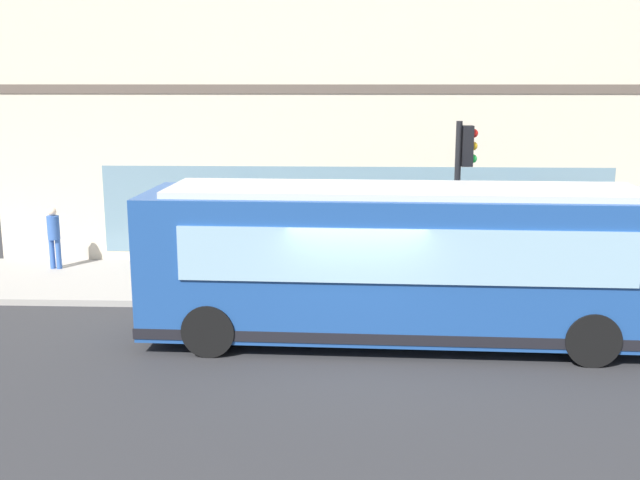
{
  "coord_description": "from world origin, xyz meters",
  "views": [
    {
      "loc": [
        -13.53,
        0.11,
        5.04
      ],
      "look_at": [
        3.26,
        0.81,
        1.47
      ],
      "focal_mm": 41.85,
      "sensor_mm": 36.0,
      "label": 1
    }
  ],
  "objects_px": {
    "pedestrian_near_building_entrance": "(54,234)",
    "traffic_light_near_corner": "(463,176)",
    "pedestrian_walking_along_curb": "(602,242)",
    "city_bus_nearside": "(401,264)",
    "fire_hydrant": "(533,257)"
  },
  "relations": [
    {
      "from": "traffic_light_near_corner",
      "to": "pedestrian_walking_along_curb",
      "type": "bearing_deg",
      "value": -69.21
    },
    {
      "from": "city_bus_nearside",
      "to": "traffic_light_near_corner",
      "type": "bearing_deg",
      "value": -31.06
    },
    {
      "from": "traffic_light_near_corner",
      "to": "pedestrian_walking_along_curb",
      "type": "relative_size",
      "value": 2.24
    },
    {
      "from": "pedestrian_near_building_entrance",
      "to": "pedestrian_walking_along_curb",
      "type": "distance_m",
      "value": 14.07
    },
    {
      "from": "city_bus_nearside",
      "to": "pedestrian_walking_along_curb",
      "type": "height_order",
      "value": "city_bus_nearside"
    },
    {
      "from": "fire_hydrant",
      "to": "traffic_light_near_corner",
      "type": "bearing_deg",
      "value": 138.28
    },
    {
      "from": "traffic_light_near_corner",
      "to": "city_bus_nearside",
      "type": "bearing_deg",
      "value": 148.94
    },
    {
      "from": "traffic_light_near_corner",
      "to": "pedestrian_near_building_entrance",
      "type": "xyz_separation_m",
      "value": [
        2.3,
        10.37,
        -1.87
      ]
    },
    {
      "from": "city_bus_nearside",
      "to": "pedestrian_near_building_entrance",
      "type": "relative_size",
      "value": 6.14
    },
    {
      "from": "pedestrian_near_building_entrance",
      "to": "traffic_light_near_corner",
      "type": "bearing_deg",
      "value": -102.52
    },
    {
      "from": "traffic_light_near_corner",
      "to": "pedestrian_walking_along_curb",
      "type": "height_order",
      "value": "traffic_light_near_corner"
    },
    {
      "from": "traffic_light_near_corner",
      "to": "pedestrian_walking_along_curb",
      "type": "distance_m",
      "value": 4.31
    },
    {
      "from": "pedestrian_near_building_entrance",
      "to": "pedestrian_walking_along_curb",
      "type": "xyz_separation_m",
      "value": [
        -0.91,
        -14.04,
        0.1
      ]
    },
    {
      "from": "pedestrian_near_building_entrance",
      "to": "city_bus_nearside",
      "type": "bearing_deg",
      "value": -118.59
    },
    {
      "from": "fire_hydrant",
      "to": "pedestrian_walking_along_curb",
      "type": "bearing_deg",
      "value": -130.67
    }
  ]
}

